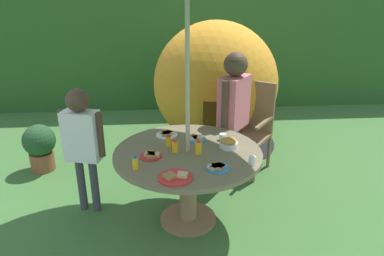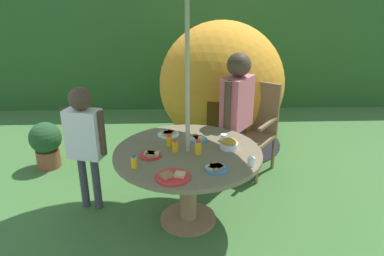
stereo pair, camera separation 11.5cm
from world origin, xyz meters
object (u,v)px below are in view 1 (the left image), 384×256
(juice_bottle_near_left, at_px, (135,163))
(juice_bottle_center_back, at_px, (198,147))
(garden_table, at_px, (188,166))
(plate_mid_right, at_px, (151,155))
(plate_near_right, at_px, (218,167))
(cup_far, at_px, (223,137))
(child_in_white_shirt, at_px, (82,136))
(plate_front_edge, at_px, (195,139))
(plate_mid_left, at_px, (167,134))
(cup_near, at_px, (252,160))
(wooden_chair, at_px, (250,123))
(potted_plant, at_px, (40,145))
(child_in_pink_shirt, at_px, (234,102))
(juice_bottle_far_left, at_px, (175,146))
(plate_far_right, at_px, (175,177))
(snack_bowl, at_px, (229,143))
(dome_tent, at_px, (215,85))
(juice_bottle_center_front, at_px, (169,141))

(juice_bottle_near_left, distance_m, juice_bottle_center_back, 0.56)
(garden_table, bearing_deg, plate_mid_right, -164.54)
(plate_near_right, height_order, cup_far, cup_far)
(child_in_white_shirt, relative_size, plate_front_edge, 6.40)
(plate_near_right, bearing_deg, plate_mid_left, 118.82)
(juice_bottle_center_back, distance_m, cup_near, 0.46)
(wooden_chair, bearing_deg, cup_near, -65.26)
(juice_bottle_center_back, xyz_separation_m, cup_far, (0.25, 0.27, -0.03))
(potted_plant, xyz_separation_m, child_in_pink_shirt, (2.16, -0.41, 0.59))
(juice_bottle_near_left, relative_size, juice_bottle_far_left, 1.00)
(plate_far_right, height_order, juice_bottle_center_back, juice_bottle_center_back)
(child_in_white_shirt, xyz_separation_m, cup_far, (1.26, -0.03, -0.04))
(potted_plant, distance_m, plate_front_edge, 1.97)
(plate_mid_right, relative_size, cup_far, 2.90)
(snack_bowl, bearing_deg, plate_front_edge, 144.94)
(potted_plant, relative_size, juice_bottle_far_left, 5.02)
(wooden_chair, height_order, juice_bottle_near_left, wooden_chair)
(wooden_chair, distance_m, plate_far_right, 1.73)
(snack_bowl, xyz_separation_m, cup_near, (0.13, -0.32, -0.01))
(juice_bottle_center_back, bearing_deg, plate_near_right, -66.56)
(garden_table, xyz_separation_m, dome_tent, (0.48, 1.78, 0.26))
(garden_table, bearing_deg, plate_near_right, -58.41)
(wooden_chair, relative_size, dome_tent, 0.60)
(plate_front_edge, bearing_deg, plate_near_right, -77.90)
(wooden_chair, bearing_deg, child_in_pink_shirt, -91.35)
(plate_front_edge, distance_m, juice_bottle_center_front, 0.27)
(garden_table, relative_size, juice_bottle_center_back, 10.25)
(juice_bottle_far_left, bearing_deg, potted_plant, 143.86)
(plate_far_right, bearing_deg, juice_bottle_near_left, 151.52)
(plate_mid_left, distance_m, juice_bottle_near_left, 0.69)
(child_in_pink_shirt, bearing_deg, snack_bowl, 22.70)
(plate_mid_right, relative_size, plate_near_right, 1.03)
(juice_bottle_center_front, relative_size, cup_far, 1.68)
(plate_near_right, xyz_separation_m, juice_bottle_far_left, (-0.31, 0.33, 0.04))
(plate_front_edge, relative_size, juice_bottle_near_left, 1.69)
(plate_far_right, bearing_deg, potted_plant, 134.14)
(child_in_pink_shirt, distance_m, plate_mid_right, 1.15)
(plate_front_edge, xyz_separation_m, juice_bottle_near_left, (-0.50, -0.52, 0.04))
(dome_tent, bearing_deg, cup_far, -94.25)
(juice_bottle_near_left, bearing_deg, child_in_white_shirt, 133.50)
(wooden_chair, distance_m, plate_mid_left, 1.18)
(dome_tent, bearing_deg, juice_bottle_center_front, -109.92)
(plate_front_edge, height_order, plate_mid_right, same)
(child_in_pink_shirt, height_order, cup_near, child_in_pink_shirt)
(plate_far_right, bearing_deg, juice_bottle_center_front, 94.07)
(snack_bowl, relative_size, juice_bottle_near_left, 1.44)
(plate_mid_right, relative_size, juice_bottle_center_back, 1.50)
(child_in_white_shirt, bearing_deg, juice_bottle_far_left, -2.26)
(child_in_pink_shirt, bearing_deg, child_in_white_shirt, -35.91)
(juice_bottle_far_left, bearing_deg, plate_mid_right, -158.29)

